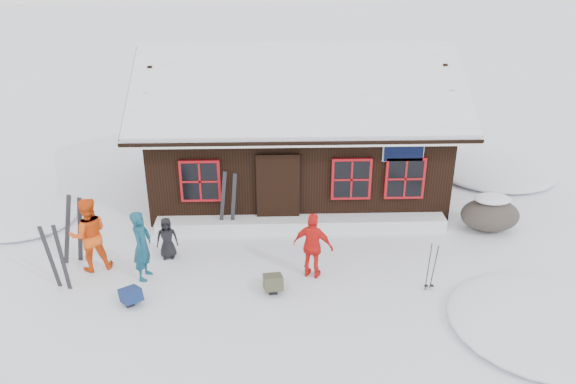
% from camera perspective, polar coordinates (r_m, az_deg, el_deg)
% --- Properties ---
extents(ground, '(120.00, 120.00, 0.00)m').
position_cam_1_polar(ground, '(12.95, -4.83, -8.58)').
color(ground, white).
rests_on(ground, ground).
extents(mountain_hut, '(8.90, 6.09, 4.42)m').
position_cam_1_polar(mountain_hut, '(16.77, 0.89, 5.38)').
color(mountain_hut, black).
rests_on(mountain_hut, ground).
extents(snow_drift, '(7.60, 0.60, 0.35)m').
position_cam_1_polar(snow_drift, '(14.81, 1.34, -3.20)').
color(snow_drift, white).
rests_on(snow_drift, ground).
extents(snow_mounds, '(20.60, 13.20, 0.48)m').
position_cam_1_polar(snow_mounds, '(14.56, 2.02, -4.50)').
color(snow_mounds, white).
rests_on(snow_mounds, ground).
extents(skier_teal, '(0.48, 0.66, 1.65)m').
position_cam_1_polar(skier_teal, '(12.88, -14.60, -5.27)').
color(skier_teal, navy).
rests_on(skier_teal, ground).
extents(skier_orange_left, '(1.04, 0.93, 1.78)m').
position_cam_1_polar(skier_orange_left, '(13.54, -19.56, -4.11)').
color(skier_orange_left, '#F15111').
rests_on(skier_orange_left, ground).
extents(skier_orange_right, '(1.00, 0.70, 1.57)m').
position_cam_1_polar(skier_orange_right, '(12.54, 2.56, -5.50)').
color(skier_orange_right, red).
rests_on(skier_orange_right, ground).
extents(skier_crouched, '(0.55, 0.39, 1.04)m').
position_cam_1_polar(skier_crouched, '(13.69, -12.19, -4.60)').
color(skier_crouched, black).
rests_on(skier_crouched, ground).
extents(boulder, '(1.52, 1.14, 0.88)m').
position_cam_1_polar(boulder, '(15.62, 19.84, -2.10)').
color(boulder, '#49413B').
rests_on(boulder, ground).
extents(ski_pair_left, '(0.68, 0.19, 1.77)m').
position_cam_1_polar(ski_pair_left, '(13.97, -20.94, -3.65)').
color(ski_pair_left, black).
rests_on(ski_pair_left, ground).
extents(ski_pair_mid, '(0.51, 0.14, 1.59)m').
position_cam_1_polar(ski_pair_mid, '(13.14, -22.49, -6.23)').
color(ski_pair_mid, black).
rests_on(ski_pair_mid, ground).
extents(ski_pair_right, '(0.55, 0.19, 1.73)m').
position_cam_1_polar(ski_pair_right, '(14.50, -6.10, -1.14)').
color(ski_pair_right, black).
rests_on(ski_pair_right, ground).
extents(ski_poles, '(0.21, 0.10, 1.15)m').
position_cam_1_polar(ski_poles, '(12.60, 14.34, -7.49)').
color(ski_poles, black).
rests_on(ski_poles, ground).
extents(backpack_blue, '(0.59, 0.63, 0.27)m').
position_cam_1_polar(backpack_blue, '(12.44, -15.65, -10.29)').
color(backpack_blue, navy).
rests_on(backpack_blue, ground).
extents(backpack_olive, '(0.46, 0.58, 0.29)m').
position_cam_1_polar(backpack_olive, '(12.37, -1.53, -9.41)').
color(backpack_olive, '#454431').
rests_on(backpack_olive, ground).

